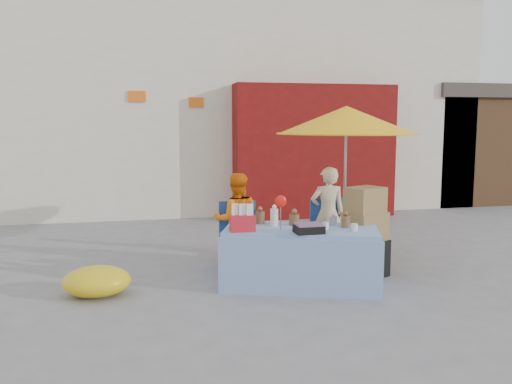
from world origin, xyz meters
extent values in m
plane|color=slate|center=(0.00, 0.00, 0.00)|extent=(80.00, 80.00, 0.00)
cube|color=silver|center=(0.00, 7.00, 2.25)|extent=(12.00, 5.00, 4.50)
cube|color=maroon|center=(2.20, 4.20, 1.30)|extent=(3.20, 0.60, 2.60)
cube|color=#4C331E|center=(6.50, 6.00, 1.20)|extent=(2.60, 3.00, 2.40)
cube|color=#3F3833|center=(6.50, 6.00, 2.55)|extent=(2.80, 3.20, 0.30)
cube|color=orange|center=(-1.20, 4.48, 2.35)|extent=(0.32, 0.04, 0.20)
cube|color=orange|center=(-0.10, 4.48, 2.25)|extent=(0.28, 0.04, 0.18)
cube|color=#839AD1|center=(0.55, -0.21, 0.34)|extent=(1.88, 1.31, 0.68)
cube|color=#839AD1|center=(0.42, -0.59, 0.32)|extent=(1.68, 0.62, 0.63)
cube|color=#839AD1|center=(0.68, 0.17, 0.32)|extent=(1.68, 0.62, 0.63)
cylinder|color=white|center=(-0.05, 0.15, 0.76)|extent=(0.13, 0.13, 0.16)
cylinder|color=brown|center=(0.16, 0.17, 0.75)|extent=(0.14, 0.14, 0.15)
cylinder|color=white|center=(0.28, -0.02, 0.78)|extent=(0.12, 0.12, 0.20)
cylinder|color=brown|center=(0.52, -0.01, 0.74)|extent=(0.15, 0.15, 0.13)
cylinder|color=#B2B2B7|center=(0.96, -0.14, 0.73)|extent=(0.10, 0.10, 0.11)
cylinder|color=brown|center=(1.05, -0.29, 0.75)|extent=(0.13, 0.13, 0.14)
cylinder|color=white|center=(0.79, -0.34, 0.72)|extent=(0.09, 0.09, 0.08)
cylinder|color=white|center=(1.07, -0.49, 0.72)|extent=(0.09, 0.09, 0.08)
sphere|color=brown|center=(-0.18, -0.05, 0.75)|extent=(0.14, 0.14, 0.14)
ellipsoid|color=red|center=(0.29, -0.26, 1.00)|extent=(0.14, 0.09, 0.14)
cube|color=red|center=(-0.14, -0.25, 0.77)|extent=(0.30, 0.21, 0.18)
cube|color=black|center=(0.54, -0.50, 0.72)|extent=(0.36, 0.31, 0.08)
cube|color=#204793|center=(-0.01, 0.67, 0.23)|extent=(0.53, 0.51, 0.45)
cube|color=#204793|center=(0.02, 0.88, 0.65)|extent=(0.48, 0.09, 0.40)
cube|color=#204793|center=(1.24, 0.67, 0.23)|extent=(0.53, 0.51, 0.45)
cube|color=#204793|center=(1.27, 0.88, 0.65)|extent=(0.48, 0.09, 0.40)
imported|color=orange|center=(-0.01, 0.82, 0.61)|extent=(0.64, 0.52, 1.22)
imported|color=beige|center=(1.24, 0.82, 0.64)|extent=(0.50, 0.35, 1.28)
cylinder|color=gray|center=(1.54, 0.97, 1.00)|extent=(0.04, 0.04, 2.00)
cone|color=#FFB20D|center=(1.54, 0.97, 1.90)|extent=(1.90, 1.90, 0.38)
cylinder|color=#FFB20D|center=(1.54, 0.97, 1.72)|extent=(1.90, 1.90, 0.02)
cube|color=black|center=(1.43, 0.01, 0.23)|extent=(0.62, 0.58, 0.45)
cube|color=olive|center=(1.43, 0.01, 0.62)|extent=(0.58, 0.52, 0.34)
cube|color=olive|center=(1.41, -0.01, 0.95)|extent=(0.53, 0.48, 0.31)
ellipsoid|color=gold|center=(-1.71, -0.07, 0.16)|extent=(0.91, 0.84, 0.33)
camera|label=1|loc=(-1.28, -5.99, 1.88)|focal=38.00mm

